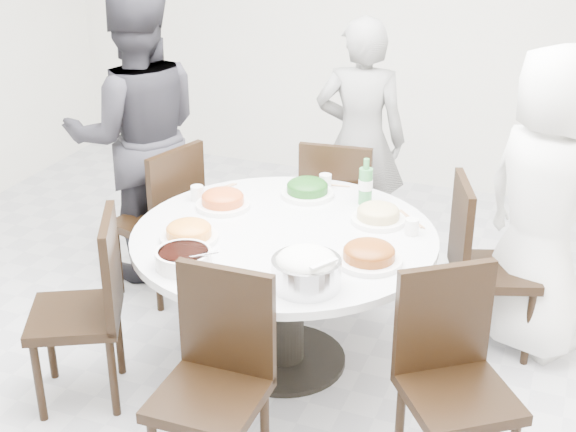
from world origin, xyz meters
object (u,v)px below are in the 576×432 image
(rice_bowl, at_px, (306,273))
(soup_bowl, at_px, (184,259))
(chair_s, at_px, (209,394))
(chair_nw, at_px, (156,219))
(dining_table, at_px, (284,299))
(chair_ne, at_px, (494,267))
(diner_left, at_px, (138,136))
(diner_middle, at_px, (360,141))
(chair_n, at_px, (340,210))
(diner_right, at_px, (546,204))
(chair_se, at_px, (459,392))
(chair_sw, at_px, (75,312))
(beverage_bottle, at_px, (366,181))

(rice_bowl, xyz_separation_m, soup_bowl, (-0.57, -0.03, -0.02))
(chair_s, distance_m, soup_bowl, 0.66)
(chair_nw, distance_m, chair_s, 1.74)
(dining_table, height_order, chair_ne, chair_ne)
(dining_table, xyz_separation_m, diner_left, (-1.20, 0.65, 0.52))
(diner_middle, height_order, diner_left, diner_left)
(diner_middle, xyz_separation_m, rice_bowl, (0.30, -1.81, 0.03))
(dining_table, bearing_deg, chair_n, 90.65)
(soup_bowl, bearing_deg, chair_nw, 126.89)
(chair_s, xyz_separation_m, diner_middle, (-0.07, 2.31, 0.31))
(chair_nw, xyz_separation_m, diner_left, (-0.22, 0.21, 0.42))
(diner_middle, height_order, rice_bowl, diner_middle)
(chair_n, distance_m, chair_s, 1.92)
(diner_right, distance_m, diner_middle, 1.37)
(chair_ne, bearing_deg, chair_se, 161.86)
(chair_n, relative_size, diner_left, 0.53)
(chair_sw, bearing_deg, beverage_bottle, 108.21)
(chair_ne, relative_size, rice_bowl, 3.17)
(chair_ne, distance_m, chair_se, 1.13)
(rice_bowl, distance_m, beverage_bottle, 0.95)
(chair_ne, bearing_deg, diner_left, 67.97)
(chair_ne, xyz_separation_m, chair_n, (-0.97, 0.41, 0.00))
(diner_middle, relative_size, diner_left, 0.88)
(dining_table, distance_m, chair_se, 1.15)
(chair_n, height_order, chair_sw, same)
(diner_right, height_order, rice_bowl, diner_right)
(chair_sw, bearing_deg, chair_se, 63.60)
(chair_se, relative_size, soup_bowl, 3.72)
(chair_nw, bearing_deg, rice_bowl, 70.90)
(chair_ne, bearing_deg, chair_sw, 104.05)
(diner_right, relative_size, rice_bowl, 5.47)
(chair_nw, height_order, diner_middle, diner_middle)
(rice_bowl, bearing_deg, chair_ne, 55.83)
(chair_se, relative_size, diner_right, 0.58)
(chair_s, height_order, beverage_bottle, beverage_bottle)
(chair_ne, relative_size, diner_middle, 0.60)
(soup_bowl, bearing_deg, chair_se, -4.40)
(chair_nw, distance_m, soup_bowl, 1.19)
(chair_n, bearing_deg, diner_left, 8.56)
(dining_table, xyz_separation_m, chair_n, (-0.01, 0.96, 0.10))
(dining_table, height_order, diner_right, diner_right)
(chair_nw, relative_size, diner_right, 0.58)
(diner_middle, bearing_deg, chair_se, 106.41)
(chair_n, relative_size, soup_bowl, 3.72)
(chair_sw, height_order, chair_s, same)
(chair_se, xyz_separation_m, diner_left, (-2.18, 1.23, 0.42))
(diner_right, bearing_deg, chair_n, 22.51)
(chair_sw, distance_m, beverage_bottle, 1.61)
(dining_table, distance_m, chair_s, 0.97)
(rice_bowl, distance_m, soup_bowl, 0.58)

